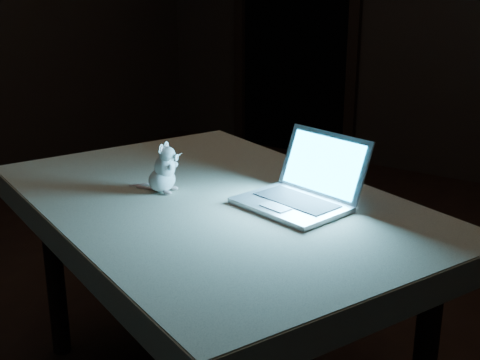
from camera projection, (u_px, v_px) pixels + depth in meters
The scene contains 6 objects.
floor at pixel (216, 333), 2.54m from camera, with size 5.00×5.00×0.00m, color black.
doorway at pixel (296, 12), 4.75m from camera, with size 1.06×0.36×2.13m, color black, non-canonical shape.
table at pixel (215, 305), 2.04m from camera, with size 1.32×0.85×0.71m, color black, non-canonical shape.
tablecloth at pixel (232, 212), 1.94m from camera, with size 1.41×0.94×0.09m, color beige, non-canonical shape.
laptop at pixel (291, 174), 1.82m from camera, with size 0.30×0.27×0.21m, color #B8B8BD, non-canonical shape.
plush_mouse at pixel (161, 168), 1.96m from camera, with size 0.11×0.11×0.15m, color white, non-canonical shape.
Camera 1 is at (1.33, -1.78, 1.37)m, focal length 48.00 mm.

